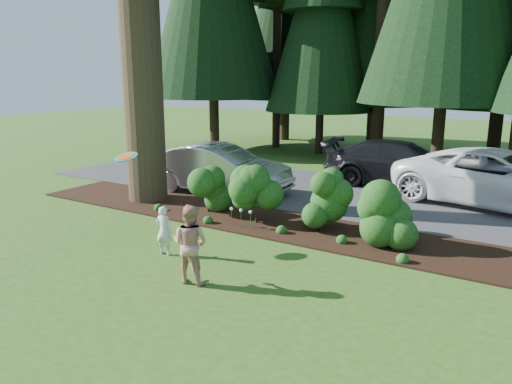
# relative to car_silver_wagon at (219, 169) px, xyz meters

# --- Properties ---
(ground) EXTENTS (80.00, 80.00, 0.00)m
(ground) POSITION_rel_car_silver_wagon_xyz_m (3.23, -5.42, -0.85)
(ground) COLOR #2F5418
(ground) RESTS_ON ground
(mulch_bed) EXTENTS (16.00, 2.50, 0.05)m
(mulch_bed) POSITION_rel_car_silver_wagon_xyz_m (3.23, -2.17, -0.83)
(mulch_bed) COLOR black
(mulch_bed) RESTS_ON ground
(driveway) EXTENTS (22.00, 6.00, 0.03)m
(driveway) POSITION_rel_car_silver_wagon_xyz_m (3.23, 2.08, -0.84)
(driveway) COLOR #38383A
(driveway) RESTS_ON ground
(shrub_row) EXTENTS (6.53, 1.60, 1.61)m
(shrub_row) POSITION_rel_car_silver_wagon_xyz_m (4.00, -2.28, -0.04)
(shrub_row) COLOR #1C3A12
(shrub_row) RESTS_ON ground
(lily_cluster) EXTENTS (0.69, 0.09, 0.57)m
(lily_cluster) POSITION_rel_car_silver_wagon_xyz_m (2.93, -3.02, -0.35)
(lily_cluster) COLOR #1C3A12
(lily_cluster) RESTS_ON ground
(car_silver_wagon) EXTENTS (5.16, 2.35, 1.64)m
(car_silver_wagon) POSITION_rel_car_silver_wagon_xyz_m (0.00, 0.00, 0.00)
(car_silver_wagon) COLOR #A6A6AA
(car_silver_wagon) RESTS_ON driveway
(car_white_suv) EXTENTS (6.70, 4.06, 1.74)m
(car_white_suv) POSITION_rel_car_silver_wagon_xyz_m (8.40, 3.04, 0.05)
(car_white_suv) COLOR white
(car_white_suv) RESTS_ON driveway
(car_dark_suv) EXTENTS (5.81, 2.95, 1.62)m
(car_dark_suv) POSITION_rel_car_silver_wagon_xyz_m (5.00, 4.38, -0.01)
(car_dark_suv) COLOR black
(car_dark_suv) RESTS_ON driveway
(child) EXTENTS (0.45, 0.33, 1.14)m
(child) POSITION_rel_car_silver_wagon_xyz_m (2.50, -5.50, -0.28)
(child) COLOR silver
(child) RESTS_ON ground
(adult) EXTENTS (0.84, 0.69, 1.58)m
(adult) POSITION_rel_car_silver_wagon_xyz_m (3.99, -6.38, -0.06)
(adult) COLOR #A43415
(adult) RESTS_ON ground
(frisbee) EXTENTS (0.55, 0.54, 0.18)m
(frisbee) POSITION_rel_car_silver_wagon_xyz_m (1.29, -5.38, 1.29)
(frisbee) COLOR #1C9B7E
(frisbee) RESTS_ON ground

